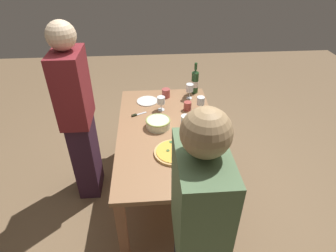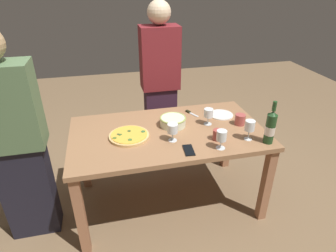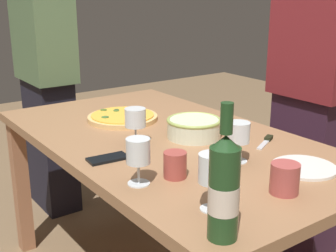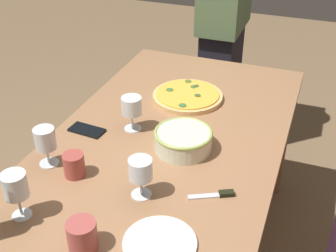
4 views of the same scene
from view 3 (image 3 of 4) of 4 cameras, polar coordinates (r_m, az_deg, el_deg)
dining_table at (r=1.90m, az=0.00°, el=-4.05°), size 1.60×0.90×0.75m
pizza at (r=2.12m, az=-5.70°, el=1.09°), size 0.32×0.32×0.03m
serving_bowl at (r=1.86m, az=3.27°, el=-0.13°), size 0.22×0.22×0.08m
wine_bottle at (r=1.10m, az=7.01°, el=-7.66°), size 0.08×0.08×0.34m
wine_glass_near_pizza at (r=1.40m, az=-3.75°, el=-3.47°), size 0.08×0.08×0.15m
wine_glass_by_bottle at (r=1.60m, az=8.81°, el=-1.07°), size 0.08×0.08×0.14m
wine_glass_far_left at (r=1.76m, az=-4.13°, el=0.82°), size 0.08×0.08×0.15m
wine_glass_far_right at (r=1.24m, az=5.54°, el=-5.66°), size 0.08×0.08×0.16m
cup_amber at (r=1.47m, az=0.89°, el=-4.87°), size 0.08×0.08×0.09m
cup_ceramic at (r=1.41m, az=14.38°, el=-6.37°), size 0.09×0.09×0.09m
side_plate at (r=1.62m, az=16.63°, el=-4.97°), size 0.22×0.22×0.01m
cell_phone at (r=1.64m, az=-7.53°, el=-4.04°), size 0.08×0.15×0.01m
pizza_knife at (r=1.85m, az=12.20°, el=-1.83°), size 0.09×0.15×0.02m
person_host at (r=2.80m, az=-14.99°, el=6.00°), size 0.43×0.24×1.64m
person_guest_left at (r=2.31m, az=17.62°, el=4.43°), size 0.39×0.24×1.70m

